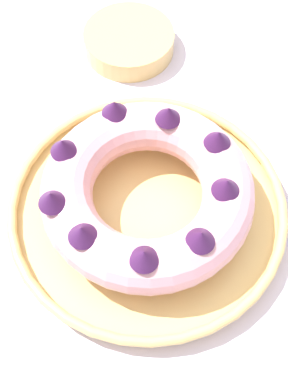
# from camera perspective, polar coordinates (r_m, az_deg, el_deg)

# --- Properties ---
(ground_plane) EXTENTS (8.00, 8.00, 0.00)m
(ground_plane) POSITION_cam_1_polar(r_m,az_deg,el_deg) (1.39, 0.49, -18.54)
(ground_plane) COLOR #4C4742
(dining_table) EXTENTS (1.39, 1.21, 0.76)m
(dining_table) POSITION_cam_1_polar(r_m,az_deg,el_deg) (0.73, 0.89, -7.71)
(dining_table) COLOR silver
(dining_table) RESTS_ON ground_plane
(serving_dish) EXTENTS (0.34, 0.34, 0.03)m
(serving_dish) POSITION_cam_1_polar(r_m,az_deg,el_deg) (0.66, 0.00, -1.97)
(serving_dish) COLOR tan
(serving_dish) RESTS_ON dining_table
(bundt_cake) EXTENTS (0.25, 0.25, 0.08)m
(bundt_cake) POSITION_cam_1_polar(r_m,az_deg,el_deg) (0.62, -0.01, 0.07)
(bundt_cake) COLOR #E09EAD
(bundt_cake) RESTS_ON serving_dish
(side_bowl) EXTENTS (0.14, 0.14, 0.03)m
(side_bowl) POSITION_cam_1_polar(r_m,az_deg,el_deg) (0.83, -1.62, 15.77)
(side_bowl) COLOR tan
(side_bowl) RESTS_ON dining_table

